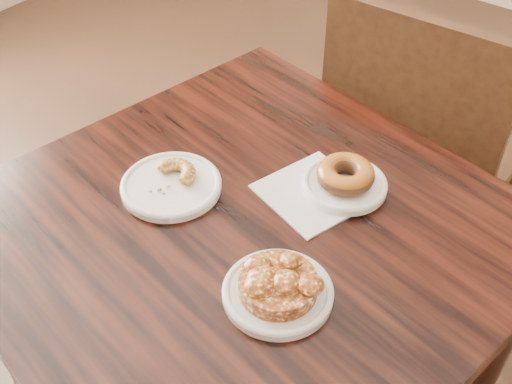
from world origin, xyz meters
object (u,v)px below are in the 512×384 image
Objects in this scene: glazed_donut at (346,174)px; apple_fritter at (278,282)px; chair_far at (429,147)px; cafe_table at (247,354)px; cruller_fragment at (170,178)px.

apple_fritter is (0.05, -0.26, -0.00)m from glazed_donut.
glazed_donut is at bearing 100.08° from apple_fritter.
cafe_table is at bearing 87.07° from chair_far.
glazed_donut is 0.63× the size of apple_fritter.
cruller_fragment is at bearing 75.66° from chair_far.
chair_far is (0.02, 0.76, 0.08)m from cafe_table.
apple_fritter is (0.13, -0.09, 0.41)m from cafe_table.
cruller_fragment is (-0.16, -0.01, 0.40)m from cafe_table.
chair_far is at bearing 98.92° from cafe_table.
cafe_table is 0.43m from cruller_fragment.
cruller_fragment is (-0.18, -0.77, 0.32)m from chair_far.
chair_far is 10.14× the size of cruller_fragment.
chair_far reaches higher than cafe_table.
cruller_fragment is (-0.24, -0.18, -0.01)m from glazed_donut.
chair_far is at bearing 96.33° from glazed_donut.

